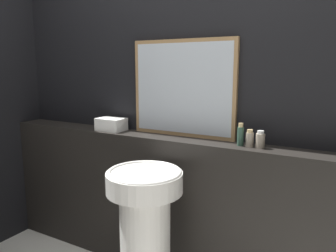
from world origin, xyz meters
TOP-DOWN VIEW (x-y plane):
  - wall_back at (0.00, 1.33)m, footprint 8.00×0.06m
  - vanity_counter at (0.00, 1.19)m, footprint 2.77×0.22m
  - pedestal_sink at (0.09, 0.80)m, footprint 0.45×0.45m
  - mirror at (0.10, 1.28)m, footprint 0.76×0.03m
  - towel_stack at (-0.46, 1.19)m, footprint 0.21×0.15m
  - shampoo_bottle at (0.54, 1.19)m, footprint 0.04×0.04m
  - conditioner_bottle at (0.60, 1.19)m, footprint 0.05×0.05m
  - lotion_bottle at (0.66, 1.19)m, footprint 0.05×0.05m

SIDE VIEW (x-z plane):
  - vanity_counter at x=0.00m, z-range 0.00..0.99m
  - pedestal_sink at x=0.09m, z-range 0.06..0.94m
  - towel_stack at x=-0.46m, z-range 0.99..1.09m
  - lotion_bottle at x=0.66m, z-range 0.99..1.09m
  - conditioner_bottle at x=0.60m, z-range 0.99..1.09m
  - shampoo_bottle at x=0.54m, z-range 0.99..1.13m
  - wall_back at x=0.00m, z-range 0.00..2.50m
  - mirror at x=0.10m, z-range 0.99..1.65m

